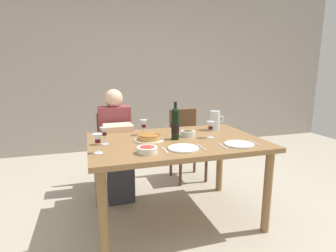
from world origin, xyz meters
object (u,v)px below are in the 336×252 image
object	(u,v)px
wine_glass_left_diner	(104,132)
diner_left	(117,140)
wine_glass_centre	(144,124)
dinner_plate_right_setting	(184,148)
salad_bowl	(147,149)
dinner_plate_left_setting	(239,144)
wine_glass_spare	(211,126)
wine_bottle	(175,124)
baked_tart	(149,137)
water_pitcher	(215,122)
chair_left	(114,145)
olive_bowl	(188,133)
dining_table	(176,150)
wine_glass_right_diner	(98,139)
chair_right	(186,139)

from	to	relation	value
wine_glass_left_diner	diner_left	distance (m)	0.71
wine_glass_centre	dinner_plate_right_setting	bearing A→B (deg)	-69.99
salad_bowl	dinner_plate_left_setting	distance (m)	0.77
wine_glass_spare	diner_left	distance (m)	1.07
wine_glass_left_diner	wine_bottle	bearing A→B (deg)	-1.40
baked_tart	wine_glass_centre	xyz separation A→B (m)	(0.00, 0.22, 0.07)
baked_tart	dinner_plate_right_setting	world-z (taller)	baked_tart
water_pitcher	chair_left	world-z (taller)	water_pitcher
dinner_plate_left_setting	olive_bowl	bearing A→B (deg)	127.13
dining_table	baked_tart	size ratio (longest dim) A/B	5.73
wine_glass_centre	wine_glass_spare	distance (m)	0.62
water_pitcher	wine_glass_spare	xyz separation A→B (m)	(-0.18, -0.28, 0.02)
olive_bowl	wine_glass_right_diner	distance (m)	0.87
water_pitcher	diner_left	world-z (taller)	diner_left
baked_tart	chair_left	distance (m)	0.95
chair_left	dinner_plate_left_setting	bearing A→B (deg)	124.95
wine_bottle	chair_left	distance (m)	1.09
water_pitcher	wine_glass_centre	distance (m)	0.74
dinner_plate_left_setting	chair_left	world-z (taller)	chair_left
salad_bowl	chair_right	bearing A→B (deg)	57.74
baked_tart	olive_bowl	size ratio (longest dim) A/B	2.01
wine_glass_right_diner	chair_right	size ratio (longest dim) A/B	0.17
salad_bowl	chair_left	bearing A→B (deg)	95.90
dinner_plate_right_setting	chair_left	distance (m)	1.30
olive_bowl	water_pitcher	bearing A→B (deg)	25.88
dining_table	dinner_plate_left_setting	world-z (taller)	dinner_plate_left_setting
dining_table	wine_glass_centre	size ratio (longest dim) A/B	10.37
chair_left	dining_table	bearing A→B (deg)	114.99
dinner_plate_left_setting	diner_left	xyz separation A→B (m)	(-0.89, 0.99, -0.15)
dining_table	wine_glass_left_diner	world-z (taller)	wine_glass_left_diner
dining_table	chair_right	bearing A→B (deg)	64.09
wine_bottle	olive_bowl	world-z (taller)	wine_bottle
wine_glass_left_diner	wine_glass_spare	xyz separation A→B (m)	(0.93, -0.06, 0.00)
chair_left	olive_bowl	bearing A→B (deg)	124.48
wine_glass_spare	olive_bowl	bearing A→B (deg)	148.02
baked_tart	chair_right	distance (m)	1.15
wine_bottle	wine_glass_centre	world-z (taller)	wine_bottle
wine_bottle	olive_bowl	bearing A→B (deg)	25.10
wine_glass_centre	chair_left	distance (m)	0.78
wine_bottle	wine_glass_right_diner	xyz separation A→B (m)	(-0.67, -0.22, -0.04)
wine_glass_spare	dinner_plate_left_setting	xyz separation A→B (m)	(0.12, -0.28, -0.10)
wine_glass_centre	chair_right	world-z (taller)	wine_glass_centre
olive_bowl	dinner_plate_right_setting	bearing A→B (deg)	-115.91
dining_table	wine_glass_right_diner	size ratio (longest dim) A/B	10.24
dining_table	baked_tart	bearing A→B (deg)	170.22
wine_glass_right_diner	dinner_plate_left_setting	distance (m)	1.13
baked_tart	wine_glass_left_diner	distance (m)	0.39
diner_left	wine_glass_right_diner	bearing A→B (deg)	74.55
baked_tart	chair_right	size ratio (longest dim) A/B	0.30
wine_glass_left_diner	dinner_plate_left_setting	distance (m)	1.11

